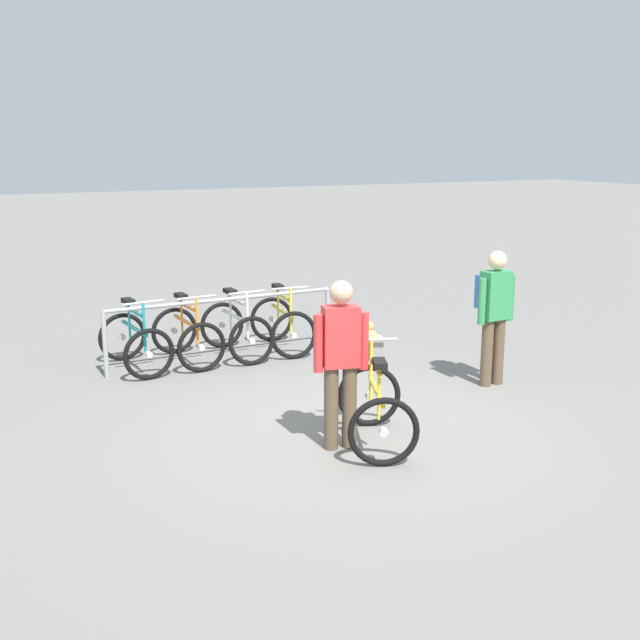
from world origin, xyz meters
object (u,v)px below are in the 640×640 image
at_px(pedestrian_with_backpack, 494,309).
at_px(racked_bike_orange, 187,336).
at_px(racked_bike_teal, 135,342).
at_px(racked_bike_white, 236,330).
at_px(person_with_featured_bike, 341,357).
at_px(featured_bicycle, 374,393).
at_px(racked_bike_yellow, 282,324).

bearing_deg(pedestrian_with_backpack, racked_bike_orange, 140.19).
relative_size(racked_bike_teal, racked_bike_white, 1.02).
bearing_deg(person_with_featured_bike, featured_bicycle, 4.43).
bearing_deg(racked_bike_yellow, racked_bike_white, -177.91).
xyz_separation_m(racked_bike_orange, pedestrian_with_backpack, (3.03, -2.53, 0.57)).
height_order(racked_bike_teal, racked_bike_white, same).
xyz_separation_m(racked_bike_orange, racked_bike_yellow, (1.40, 0.05, -0.00)).
xyz_separation_m(racked_bike_yellow, featured_bicycle, (-0.54, -3.50, 0.12)).
distance_m(racked_bike_yellow, pedestrian_with_backpack, 3.11).
height_order(featured_bicycle, person_with_featured_bike, person_with_featured_bike).
relative_size(racked_bike_orange, racked_bike_yellow, 0.97).
distance_m(racked_bike_orange, pedestrian_with_backpack, 3.99).
bearing_deg(racked_bike_orange, racked_bike_white, 2.09).
bearing_deg(featured_bicycle, pedestrian_with_backpack, 23.00).
distance_m(racked_bike_orange, featured_bicycle, 3.56).
xyz_separation_m(racked_bike_white, person_with_featured_bike, (-0.23, -3.51, 0.54)).
height_order(racked_bike_orange, racked_bike_yellow, same).
distance_m(racked_bike_teal, person_with_featured_bike, 3.69).
height_order(racked_bike_orange, racked_bike_white, same).
relative_size(racked_bike_white, pedestrian_with_backpack, 0.70).
bearing_deg(racked_bike_white, person_with_featured_bike, -93.75).
bearing_deg(featured_bicycle, racked_bike_teal, 114.46).
height_order(racked_bike_yellow, person_with_featured_bike, person_with_featured_bike).
height_order(racked_bike_orange, person_with_featured_bike, person_with_featured_bike).
bearing_deg(racked_bike_orange, racked_bike_teal, -177.91).
height_order(racked_bike_teal, racked_bike_orange, same).
distance_m(person_with_featured_bike, pedestrian_with_backpack, 2.74).
bearing_deg(featured_bicycle, racked_bike_white, 92.64).
bearing_deg(person_with_featured_bike, pedestrian_with_backpack, 20.39).
distance_m(racked_bike_orange, racked_bike_yellow, 1.40).
bearing_deg(racked_bike_teal, racked_bike_orange, 2.09).
relative_size(racked_bike_orange, pedestrian_with_backpack, 0.69).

